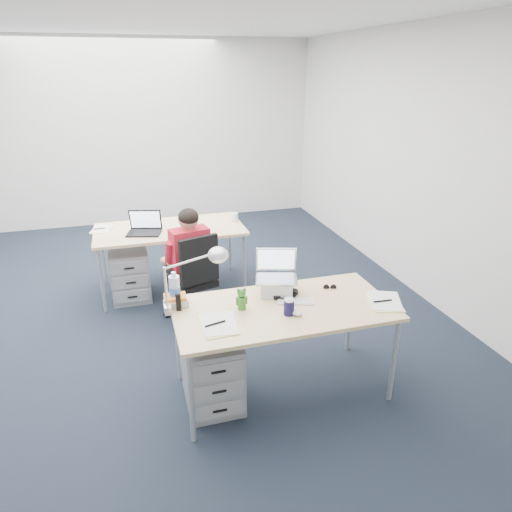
{
  "coord_description": "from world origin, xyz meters",
  "views": [
    {
      "loc": [
        -0.02,
        -3.98,
        2.34
      ],
      "look_at": [
        0.99,
        -0.5,
        0.85
      ],
      "focal_mm": 32.0,
      "sensor_mm": 36.0,
      "label": 1
    }
  ],
  "objects_px": {
    "desk_far": "(170,232)",
    "computer_mouse": "(296,312)",
    "headphones": "(285,294)",
    "book_stack": "(176,301)",
    "wireless_keyboard": "(296,301)",
    "desk_lamp": "(186,280)",
    "drawer_pedestal_far": "(130,273)",
    "bear_figurine": "(242,299)",
    "seated_person": "(186,262)",
    "sunglasses": "(330,287)",
    "far_cup": "(235,217)",
    "office_chair": "(194,296)",
    "drawer_pedestal_near": "(212,370)",
    "dark_laptop": "(143,223)",
    "silver_laptop": "(276,274)",
    "water_bottle": "(175,288)",
    "desk_near": "(283,312)",
    "can_koozie": "(289,307)"
  },
  "relations": [
    {
      "from": "desk_far",
      "to": "computer_mouse",
      "type": "bearing_deg",
      "value": -73.3
    },
    {
      "from": "headphones",
      "to": "book_stack",
      "type": "height_order",
      "value": "book_stack"
    },
    {
      "from": "wireless_keyboard",
      "to": "headphones",
      "type": "xyz_separation_m",
      "value": [
        -0.04,
        0.11,
        0.01
      ]
    },
    {
      "from": "desk_lamp",
      "to": "book_stack",
      "type": "bearing_deg",
      "value": 128.23
    },
    {
      "from": "desk_far",
      "to": "computer_mouse",
      "type": "height_order",
      "value": "computer_mouse"
    },
    {
      "from": "drawer_pedestal_far",
      "to": "computer_mouse",
      "type": "xyz_separation_m",
      "value": [
        1.12,
        -2.09,
        0.47
      ]
    },
    {
      "from": "bear_figurine",
      "to": "desk_lamp",
      "type": "distance_m",
      "value": 0.42
    },
    {
      "from": "seated_person",
      "to": "sunglasses",
      "type": "distance_m",
      "value": 1.58
    },
    {
      "from": "wireless_keyboard",
      "to": "far_cup",
      "type": "relative_size",
      "value": 2.66
    },
    {
      "from": "computer_mouse",
      "to": "desk_lamp",
      "type": "bearing_deg",
      "value": 139.34
    },
    {
      "from": "office_chair",
      "to": "headphones",
      "type": "distance_m",
      "value": 1.33
    },
    {
      "from": "office_chair",
      "to": "seated_person",
      "type": "distance_m",
      "value": 0.35
    },
    {
      "from": "drawer_pedestal_near",
      "to": "desk_lamp",
      "type": "xyz_separation_m",
      "value": [
        -0.13,
        0.13,
        0.7
      ]
    },
    {
      "from": "headphones",
      "to": "desk_lamp",
      "type": "xyz_separation_m",
      "value": [
        -0.75,
        -0.01,
        0.22
      ]
    },
    {
      "from": "bear_figurine",
      "to": "drawer_pedestal_far",
      "type": "bearing_deg",
      "value": 103.61
    },
    {
      "from": "desk_far",
      "to": "office_chair",
      "type": "distance_m",
      "value": 0.89
    },
    {
      "from": "drawer_pedestal_far",
      "to": "wireless_keyboard",
      "type": "bearing_deg",
      "value": -58.16
    },
    {
      "from": "office_chair",
      "to": "dark_laptop",
      "type": "relative_size",
      "value": 2.74
    },
    {
      "from": "desk_far",
      "to": "silver_laptop",
      "type": "bearing_deg",
      "value": -71.12
    },
    {
      "from": "desk_far",
      "to": "dark_laptop",
      "type": "bearing_deg",
      "value": -157.68
    },
    {
      "from": "silver_laptop",
      "to": "bear_figurine",
      "type": "bearing_deg",
      "value": -136.39
    },
    {
      "from": "drawer_pedestal_near",
      "to": "drawer_pedestal_far",
      "type": "height_order",
      "value": "same"
    },
    {
      "from": "water_bottle",
      "to": "desk_lamp",
      "type": "xyz_separation_m",
      "value": [
        0.08,
        -0.12,
        0.11
      ]
    },
    {
      "from": "seated_person",
      "to": "sunglasses",
      "type": "relative_size",
      "value": 10.73
    },
    {
      "from": "seated_person",
      "to": "computer_mouse",
      "type": "distance_m",
      "value": 1.66
    },
    {
      "from": "desk_near",
      "to": "desk_far",
      "type": "distance_m",
      "value": 2.12
    },
    {
      "from": "seated_person",
      "to": "bear_figurine",
      "type": "xyz_separation_m",
      "value": [
        0.22,
        -1.36,
        0.25
      ]
    },
    {
      "from": "can_koozie",
      "to": "far_cup",
      "type": "relative_size",
      "value": 1.2
    },
    {
      "from": "desk_near",
      "to": "headphones",
      "type": "relative_size",
      "value": 7.2
    },
    {
      "from": "desk_far",
      "to": "drawer_pedestal_far",
      "type": "distance_m",
      "value": 0.63
    },
    {
      "from": "silver_laptop",
      "to": "headphones",
      "type": "bearing_deg",
      "value": -32.96
    },
    {
      "from": "seated_person",
      "to": "bear_figurine",
      "type": "distance_m",
      "value": 1.4
    },
    {
      "from": "drawer_pedestal_far",
      "to": "sunglasses",
      "type": "height_order",
      "value": "sunglasses"
    },
    {
      "from": "computer_mouse",
      "to": "sunglasses",
      "type": "bearing_deg",
      "value": 17.52
    },
    {
      "from": "office_chair",
      "to": "computer_mouse",
      "type": "bearing_deg",
      "value": -85.94
    },
    {
      "from": "bear_figurine",
      "to": "silver_laptop",
      "type": "bearing_deg",
      "value": 18.45
    },
    {
      "from": "wireless_keyboard",
      "to": "headphones",
      "type": "relative_size",
      "value": 1.22
    },
    {
      "from": "book_stack",
      "to": "desk_lamp",
      "type": "bearing_deg",
      "value": -53.49
    },
    {
      "from": "office_chair",
      "to": "drawer_pedestal_far",
      "type": "height_order",
      "value": "office_chair"
    },
    {
      "from": "seated_person",
      "to": "far_cup",
      "type": "xyz_separation_m",
      "value": [
        0.65,
        0.63,
        0.21
      ]
    },
    {
      "from": "wireless_keyboard",
      "to": "water_bottle",
      "type": "relative_size",
      "value": 1.05
    },
    {
      "from": "dark_laptop",
      "to": "far_cup",
      "type": "distance_m",
      "value": 1.03
    },
    {
      "from": "seated_person",
      "to": "can_koozie",
      "type": "bearing_deg",
      "value": -83.78
    },
    {
      "from": "silver_laptop",
      "to": "desk_lamp",
      "type": "xyz_separation_m",
      "value": [
        -0.69,
        -0.08,
        0.08
      ]
    },
    {
      "from": "drawer_pedestal_far",
      "to": "bear_figurine",
      "type": "bearing_deg",
      "value": -67.91
    },
    {
      "from": "silver_laptop",
      "to": "desk_lamp",
      "type": "bearing_deg",
      "value": -157.07
    },
    {
      "from": "desk_near",
      "to": "headphones",
      "type": "bearing_deg",
      "value": 65.43
    },
    {
      "from": "computer_mouse",
      "to": "headphones",
      "type": "distance_m",
      "value": 0.29
    },
    {
      "from": "desk_far",
      "to": "bear_figurine",
      "type": "height_order",
      "value": "bear_figurine"
    },
    {
      "from": "desk_near",
      "to": "sunglasses",
      "type": "height_order",
      "value": "sunglasses"
    }
  ]
}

